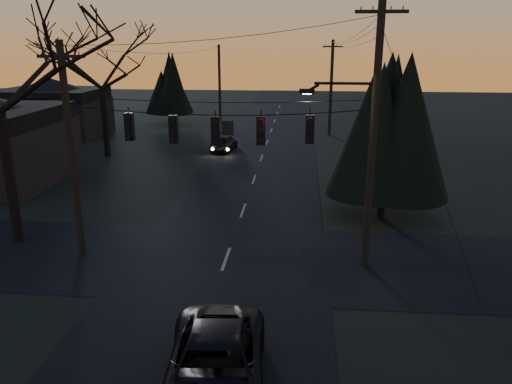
# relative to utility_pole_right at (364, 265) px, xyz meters

# --- Properties ---
(main_road) EXTENTS (8.00, 120.00, 0.02)m
(main_road) POSITION_rel_utility_pole_right_xyz_m (-5.50, 10.00, 0.01)
(main_road) COLOR black
(main_road) RESTS_ON ground
(cross_road) EXTENTS (60.00, 7.00, 0.02)m
(cross_road) POSITION_rel_utility_pole_right_xyz_m (-5.50, 0.00, 0.01)
(cross_road) COLOR black
(cross_road) RESTS_ON ground
(utility_pole_right) EXTENTS (5.00, 0.30, 10.00)m
(utility_pole_right) POSITION_rel_utility_pole_right_xyz_m (0.00, 0.00, 0.00)
(utility_pole_right) COLOR black
(utility_pole_right) RESTS_ON ground
(utility_pole_left) EXTENTS (1.80, 0.30, 8.50)m
(utility_pole_left) POSITION_rel_utility_pole_right_xyz_m (-11.50, 0.00, 0.00)
(utility_pole_left) COLOR black
(utility_pole_left) RESTS_ON ground
(utility_pole_far_r) EXTENTS (1.80, 0.30, 8.50)m
(utility_pole_far_r) POSITION_rel_utility_pole_right_xyz_m (0.00, 28.00, 0.00)
(utility_pole_far_r) COLOR black
(utility_pole_far_r) RESTS_ON ground
(utility_pole_far_l) EXTENTS (0.30, 0.30, 8.00)m
(utility_pole_far_l) POSITION_rel_utility_pole_right_xyz_m (-11.50, 36.00, 0.00)
(utility_pole_far_l) COLOR black
(utility_pole_far_l) RESTS_ON ground
(span_signal_assembly) EXTENTS (11.50, 0.44, 1.53)m
(span_signal_assembly) POSITION_rel_utility_pole_right_xyz_m (-5.74, 0.00, 5.29)
(span_signal_assembly) COLOR black
(span_signal_assembly) RESTS_ON ground
(evergreen_right) EXTENTS (4.70, 4.70, 7.59)m
(evergreen_right) POSITION_rel_utility_pole_right_xyz_m (1.42, 5.51, 4.39)
(evergreen_right) COLOR black
(evergreen_right) RESTS_ON ground
(bare_tree_dist) EXTENTS (6.66, 6.66, 10.11)m
(bare_tree_dist) POSITION_rel_utility_pole_right_xyz_m (-17.23, 17.71, 7.06)
(bare_tree_dist) COLOR black
(bare_tree_dist) RESTS_ON ground
(evergreen_dist) EXTENTS (4.04, 4.04, 6.57)m
(evergreen_dist) POSITION_rel_utility_pole_right_xyz_m (-16.21, 32.85, 3.88)
(evergreen_dist) COLOR black
(evergreen_dist) RESTS_ON ground
(house_left_far) EXTENTS (9.00, 7.00, 5.20)m
(house_left_far) POSITION_rel_utility_pole_right_xyz_m (-25.50, 26.00, 2.60)
(house_left_far) COLOR black
(house_left_far) RESTS_ON ground
(suv_near) EXTENTS (2.94, 5.57, 1.49)m
(suv_near) POSITION_rel_utility_pole_right_xyz_m (-4.57, -7.98, 0.75)
(suv_near) COLOR black
(suv_near) RESTS_ON ground
(sedan_oncoming_a) EXTENTS (1.97, 4.07, 1.34)m
(sedan_oncoming_a) POSITION_rel_utility_pole_right_xyz_m (-8.70, 20.34, 0.67)
(sedan_oncoming_a) COLOR black
(sedan_oncoming_a) RESTS_ON ground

